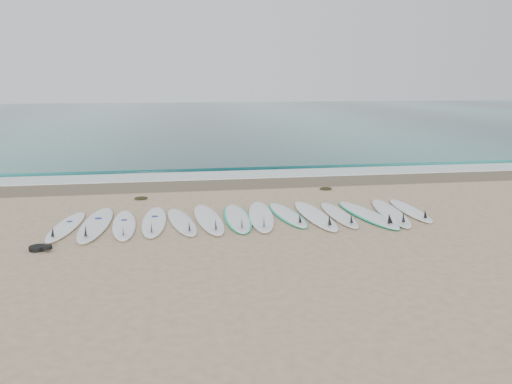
{
  "coord_description": "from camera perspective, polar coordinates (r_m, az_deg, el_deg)",
  "views": [
    {
      "loc": [
        -1.62,
        -11.21,
        3.24
      ],
      "look_at": [
        0.34,
        1.12,
        0.4
      ],
      "focal_mm": 35.0,
      "sensor_mm": 36.0,
      "label": 1
    }
  ],
  "objects": [
    {
      "name": "surfboard_7",
      "position": [
        11.82,
        0.6,
        -2.77
      ],
      "size": [
        0.86,
        2.82,
        0.35
      ],
      "rotation": [
        0.0,
        0.0,
        -0.1
      ],
      "color": "white",
      "rests_on": "ground"
    },
    {
      "name": "surfboard_12",
      "position": [
        12.56,
        15.19,
        -2.31
      ],
      "size": [
        0.89,
        2.74,
        0.34
      ],
      "rotation": [
        0.0,
        0.0,
        -0.13
      ],
      "color": "white",
      "rests_on": "ground"
    },
    {
      "name": "wave_crest",
      "position": [
        18.56,
        -3.89,
        2.89
      ],
      "size": [
        120.0,
        1.0,
        0.1
      ],
      "primitive_type": "cube",
      "color": "#1B5B59",
      "rests_on": "ground"
    },
    {
      "name": "seaweed_near",
      "position": [
        14.07,
        -13.01,
        -0.68
      ],
      "size": [
        0.37,
        0.28,
        0.07
      ],
      "primitive_type": "ellipsoid",
      "color": "black",
      "rests_on": "ground"
    },
    {
      "name": "surfboard_10",
      "position": [
        12.14,
        9.51,
        -2.58
      ],
      "size": [
        0.52,
        2.39,
        0.31
      ],
      "rotation": [
        0.0,
        0.0,
        0.01
      ],
      "color": "white",
      "rests_on": "ground"
    },
    {
      "name": "ocean",
      "position": [
        43.86,
        -6.96,
        8.5
      ],
      "size": [
        120.0,
        55.0,
        0.03
      ],
      "primitive_type": "cube",
      "color": "#1B5B59",
      "rests_on": "ground"
    },
    {
      "name": "surfboard_8",
      "position": [
        12.04,
        3.66,
        -2.6
      ],
      "size": [
        0.84,
        2.43,
        0.3
      ],
      "rotation": [
        0.0,
        0.0,
        0.11
      ],
      "color": "white",
      "rests_on": "ground"
    },
    {
      "name": "surfboard_1",
      "position": [
        11.73,
        -17.9,
        -3.53
      ],
      "size": [
        0.7,
        2.9,
        0.37
      ],
      "rotation": [
        0.0,
        0.0,
        -0.04
      ],
      "color": "white",
      "rests_on": "ground"
    },
    {
      "name": "wet_sand_band",
      "position": [
        15.73,
        -2.93,
        0.93
      ],
      "size": [
        120.0,
        1.8,
        0.01
      ],
      "primitive_type": "cube",
      "color": "brown",
      "rests_on": "ground"
    },
    {
      "name": "surfboard_11",
      "position": [
        12.3,
        12.67,
        -2.52
      ],
      "size": [
        1.04,
        2.76,
        0.34
      ],
      "rotation": [
        0.0,
        0.0,
        0.15
      ],
      "color": "silver",
      "rests_on": "ground"
    },
    {
      "name": "surfboard_3",
      "position": [
        11.63,
        -11.58,
        -3.32
      ],
      "size": [
        0.58,
        2.61,
        0.33
      ],
      "rotation": [
        0.0,
        0.0,
        -0.01
      ],
      "color": "white",
      "rests_on": "ground"
    },
    {
      "name": "surfboard_9",
      "position": [
        11.97,
        6.84,
        -2.68
      ],
      "size": [
        0.72,
        2.79,
        0.35
      ],
      "rotation": [
        0.0,
        0.0,
        0.05
      ],
      "color": "white",
      "rests_on": "ground"
    },
    {
      "name": "foam_band",
      "position": [
        17.09,
        -3.43,
        1.93
      ],
      "size": [
        120.0,
        1.4,
        0.04
      ],
      "primitive_type": "cube",
      "color": "silver",
      "rests_on": "ground"
    },
    {
      "name": "surfboard_2",
      "position": [
        11.53,
        -14.85,
        -3.66
      ],
      "size": [
        0.71,
        2.5,
        0.32
      ],
      "rotation": [
        0.0,
        0.0,
        0.08
      ],
      "color": "white",
      "rests_on": "ground"
    },
    {
      "name": "ground",
      "position": [
        11.78,
        -0.78,
        -3.15
      ],
      "size": [
        120.0,
        120.0,
        0.0
      ],
      "primitive_type": "plane",
      "color": "tan"
    },
    {
      "name": "surfboard_6",
      "position": [
        11.74,
        -2.14,
        -2.97
      ],
      "size": [
        0.65,
        2.58,
        0.33
      ],
      "rotation": [
        0.0,
        0.0,
        -0.01
      ],
      "color": "silver",
      "rests_on": "ground"
    },
    {
      "name": "leash_coil",
      "position": [
        10.55,
        -23.5,
        -5.89
      ],
      "size": [
        0.46,
        0.36,
        0.11
      ],
      "color": "black",
      "rests_on": "ground"
    },
    {
      "name": "surfboard_5",
      "position": [
        11.63,
        -5.4,
        -3.1
      ],
      "size": [
        0.82,
        2.77,
        0.35
      ],
      "rotation": [
        0.0,
        0.0,
        0.09
      ],
      "color": "white",
      "rests_on": "ground"
    },
    {
      "name": "surfboard_0",
      "position": [
        11.81,
        -20.95,
        -3.71
      ],
      "size": [
        0.72,
        2.42,
        0.31
      ],
      "rotation": [
        0.0,
        0.0,
        -0.1
      ],
      "color": "white",
      "rests_on": "ground"
    },
    {
      "name": "seaweed_far",
      "position": [
        15.06,
        7.99,
        0.4
      ],
      "size": [
        0.37,
        0.29,
        0.07
      ],
      "primitive_type": "ellipsoid",
      "color": "black",
      "rests_on": "ground"
    },
    {
      "name": "surfboard_4",
      "position": [
        11.52,
        -8.44,
        -3.39
      ],
      "size": [
        0.91,
        2.46,
        0.31
      ],
      "rotation": [
        0.0,
        0.0,
        0.17
      ],
      "color": "silver",
      "rests_on": "ground"
    },
    {
      "name": "surfboard_13",
      "position": [
        12.94,
        17.27,
        -2.03
      ],
      "size": [
        0.57,
        2.34,
        0.3
      ],
      "rotation": [
        0.0,
        0.0,
        -0.04
      ],
      "color": "white",
      "rests_on": "ground"
    }
  ]
}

